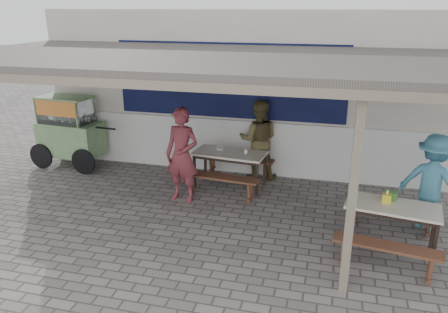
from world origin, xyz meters
The scene contains 17 objects.
ground centered at (0.00, 0.00, 0.00)m, with size 60.00×60.00×0.00m, color slate.
back_wall centered at (0.00, 3.58, 1.72)m, with size 9.00×1.28×3.50m.
warung_roof centered at (0.02, 0.90, 2.71)m, with size 9.00×4.21×2.81m.
table_left centered at (0.05, 2.10, 0.67)m, with size 1.51×0.84×0.75m.
bench_left_street centered at (0.00, 1.51, 0.34)m, with size 1.57×0.43×0.45m.
bench_left_wall centered at (0.11, 2.69, 0.34)m, with size 1.57×0.43×0.45m.
table_right centered at (3.02, 0.31, 0.67)m, with size 1.43×0.85×0.75m.
bench_right_street centered at (2.91, -0.38, 0.34)m, with size 1.48×0.50×0.45m.
bench_right_wall centered at (3.12, 1.00, 0.34)m, with size 1.48×0.50×0.45m.
vendor_cart centered at (-3.82, 2.39, 0.89)m, with size 2.10×0.91×1.64m.
patron_street_side centered at (-0.66, 1.25, 0.91)m, with size 0.66×0.44×1.82m, color maroon.
patron_wall_side centered at (0.52, 2.75, 0.86)m, with size 0.84×0.65×1.72m, color brown.
patron_right_table centered at (3.71, 1.23, 0.82)m, with size 1.06×0.61×1.64m, color teal.
tissue_box centered at (2.93, 0.40, 0.82)m, with size 0.13×0.13×0.13m, color gold.
donation_box centered at (2.98, 0.52, 0.82)m, with size 0.20×0.13×0.13m, color #3E7C37.
condiment_jar centered at (0.38, 2.14, 0.79)m, with size 0.07×0.07×0.08m, color silver.
condiment_bowl centered at (-0.18, 2.23, 0.77)m, with size 0.20×0.20×0.05m, color silver.
Camera 1 is at (2.05, -6.06, 3.58)m, focal length 35.00 mm.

